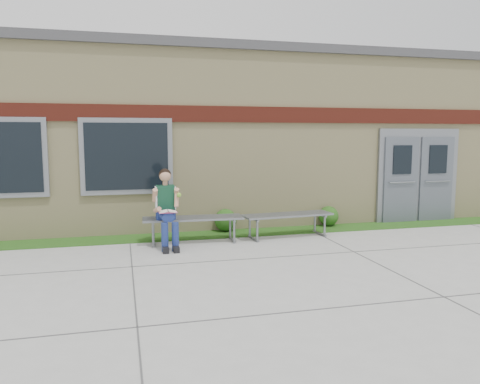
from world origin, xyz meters
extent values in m
plane|color=#9E9E99|center=(0.00, 0.00, 0.00)|extent=(80.00, 80.00, 0.00)
cube|color=#144713|center=(0.00, 2.60, 0.01)|extent=(16.00, 0.80, 0.02)
cube|color=beige|center=(0.00, 6.00, 2.00)|extent=(16.00, 6.00, 4.00)
cube|color=#3F3F42|center=(0.00, 6.00, 4.10)|extent=(16.20, 6.20, 0.20)
cube|color=maroon|center=(0.00, 2.97, 2.60)|extent=(16.00, 0.06, 0.35)
cube|color=slate|center=(-3.00, 2.96, 1.70)|extent=(1.90, 0.08, 1.60)
cube|color=black|center=(-3.00, 2.92, 1.70)|extent=(1.70, 0.04, 1.40)
cube|color=slate|center=(4.00, 2.96, 1.15)|extent=(2.20, 0.08, 2.30)
cube|color=#525862|center=(3.50, 2.91, 1.05)|extent=(0.92, 0.06, 2.10)
cube|color=#525862|center=(4.50, 2.91, 1.05)|extent=(0.92, 0.06, 2.10)
cube|color=slate|center=(-1.76, 2.00, 0.50)|extent=(2.01, 0.64, 0.04)
cube|color=slate|center=(-2.55, 2.00, 0.23)|extent=(0.07, 0.55, 0.45)
cube|color=slate|center=(-0.97, 2.00, 0.23)|extent=(0.07, 0.55, 0.45)
cube|color=slate|center=(0.24, 2.00, 0.48)|extent=(1.96, 0.71, 0.04)
cube|color=slate|center=(-0.53, 2.00, 0.22)|extent=(0.10, 0.54, 0.44)
cube|color=slate|center=(1.01, 2.00, 0.22)|extent=(0.10, 0.54, 0.44)
cube|color=navy|center=(-2.31, 1.94, 0.60)|extent=(0.37, 0.26, 0.17)
cube|color=#103D23|center=(-2.31, 1.92, 0.93)|extent=(0.35, 0.22, 0.49)
sphere|color=tan|center=(-2.31, 1.91, 1.36)|extent=(0.23, 0.23, 0.23)
sphere|color=black|center=(-2.31, 1.93, 1.39)|extent=(0.24, 0.24, 0.24)
cylinder|color=navy|center=(-2.40, 1.66, 0.62)|extent=(0.16, 0.45, 0.16)
cylinder|color=navy|center=(-2.21, 1.67, 0.62)|extent=(0.16, 0.45, 0.16)
cylinder|color=navy|center=(-2.38, 1.41, 0.27)|extent=(0.13, 0.13, 0.54)
cylinder|color=navy|center=(-2.19, 1.41, 0.27)|extent=(0.13, 0.13, 0.54)
cube|color=black|center=(-2.38, 1.33, 0.05)|extent=(0.11, 0.28, 0.11)
cube|color=black|center=(-2.18, 1.33, 0.05)|extent=(0.11, 0.28, 0.11)
cylinder|color=tan|center=(-2.51, 1.86, 1.00)|extent=(0.10, 0.24, 0.28)
cylinder|color=tan|center=(-2.10, 1.86, 1.00)|extent=(0.10, 0.24, 0.28)
cube|color=white|center=(-2.30, 1.54, 0.73)|extent=(0.33, 0.24, 0.02)
cube|color=#DC5284|center=(-2.30, 1.54, 0.72)|extent=(0.34, 0.25, 0.01)
sphere|color=#7FBD32|center=(-2.07, 1.71, 1.01)|extent=(0.09, 0.09, 0.09)
sphere|color=#144713|center=(-0.91, 2.85, 0.27)|extent=(0.49, 0.49, 0.49)
sphere|color=#144713|center=(1.58, 2.85, 0.25)|extent=(0.46, 0.46, 0.46)
camera|label=1|loc=(-3.12, -7.15, 2.15)|focal=35.00mm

